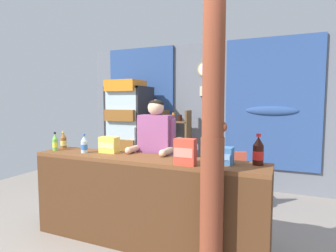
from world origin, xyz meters
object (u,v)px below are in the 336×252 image
(snack_box_instant_noodle, at_px, (109,145))
(snack_box_biscuit, at_px, (221,155))
(timber_post, at_px, (213,144))
(bottle_shelf_rack, at_px, (177,147))
(soda_bottle_iced_tea, at_px, (63,141))
(stall_counter, at_px, (140,196))
(soda_bottle_lime_soda, at_px, (55,143))
(shopkeeper, at_px, (156,149))
(plastic_lawn_chair, at_px, (229,176))
(drink_fridge, at_px, (129,128))
(soda_bottle_water, at_px, (84,145))
(soda_bottle_cola, at_px, (258,152))
(snack_box_crackers, at_px, (185,152))

(snack_box_instant_noodle, height_order, snack_box_biscuit, snack_box_instant_noodle)
(timber_post, xyz_separation_m, snack_box_instant_noodle, (-1.32, 0.41, -0.15))
(bottle_shelf_rack, distance_m, soda_bottle_iced_tea, 2.19)
(stall_counter, relative_size, soda_bottle_lime_soda, 11.47)
(stall_counter, height_order, shopkeeper, shopkeeper)
(stall_counter, distance_m, timber_post, 1.06)
(plastic_lawn_chair, xyz_separation_m, soda_bottle_iced_tea, (-1.86, -1.24, 0.56))
(stall_counter, relative_size, snack_box_instant_noodle, 11.93)
(shopkeeper, bearing_deg, soda_bottle_lime_soda, -159.99)
(drink_fridge, bearing_deg, soda_bottle_iced_tea, -86.57)
(snack_box_instant_noodle, relative_size, snack_box_biscuit, 0.97)
(stall_counter, height_order, plastic_lawn_chair, stall_counter)
(soda_bottle_water, bearing_deg, soda_bottle_lime_soda, -178.41)
(stall_counter, bearing_deg, soda_bottle_lime_soda, 177.70)
(plastic_lawn_chair, bearing_deg, soda_bottle_cola, -67.91)
(plastic_lawn_chair, bearing_deg, stall_counter, -114.17)
(snack_box_instant_noodle, bearing_deg, soda_bottle_cola, 0.97)
(stall_counter, bearing_deg, timber_post, -15.76)
(shopkeeper, xyz_separation_m, soda_bottle_iced_tea, (-1.17, -0.26, 0.06))
(stall_counter, distance_m, snack_box_instant_noodle, 0.71)
(plastic_lawn_chair, xyz_separation_m, soda_bottle_water, (-1.40, -1.38, 0.56))
(soda_bottle_cola, height_order, soda_bottle_lime_soda, soda_bottle_cola)
(soda_bottle_iced_tea, distance_m, snack_box_crackers, 1.75)
(plastic_lawn_chair, bearing_deg, snack_box_instant_noodle, -132.23)
(bottle_shelf_rack, relative_size, snack_box_crackers, 5.60)
(soda_bottle_iced_tea, bearing_deg, plastic_lawn_chair, 33.67)
(soda_bottle_cola, relative_size, soda_bottle_water, 1.34)
(drink_fridge, distance_m, bottle_shelf_rack, 0.96)
(drink_fridge, relative_size, shopkeeper, 1.23)
(soda_bottle_lime_soda, relative_size, snack_box_instant_noodle, 1.04)
(soda_bottle_water, bearing_deg, snack_box_crackers, -5.66)
(snack_box_instant_noodle, bearing_deg, drink_fridge, 114.53)
(soda_bottle_cola, distance_m, snack_box_biscuit, 0.34)
(soda_bottle_cola, bearing_deg, snack_box_biscuit, -164.68)
(soda_bottle_iced_tea, distance_m, snack_box_instant_noodle, 0.71)
(shopkeeper, distance_m, soda_bottle_lime_soda, 1.23)
(snack_box_instant_noodle, bearing_deg, shopkeeper, 31.82)
(soda_bottle_lime_soda, height_order, snack_box_crackers, snack_box_crackers)
(plastic_lawn_chair, relative_size, snack_box_biscuit, 3.86)
(timber_post, height_order, snack_box_biscuit, timber_post)
(bottle_shelf_rack, relative_size, soda_bottle_iced_tea, 6.34)
(stall_counter, height_order, soda_bottle_cola, soda_bottle_cola)
(soda_bottle_cola, distance_m, soda_bottle_iced_tea, 2.36)
(snack_box_crackers, distance_m, snack_box_biscuit, 0.35)
(plastic_lawn_chair, height_order, snack_box_instant_noodle, snack_box_instant_noodle)
(plastic_lawn_chair, xyz_separation_m, snack_box_crackers, (-0.12, -1.51, 0.59))
(snack_box_crackers, xyz_separation_m, snack_box_instant_noodle, (-1.02, 0.25, -0.03))
(drink_fridge, distance_m, snack_box_instant_noodle, 1.97)
(soda_bottle_cola, distance_m, snack_box_instant_noodle, 1.65)
(drink_fridge, xyz_separation_m, snack_box_instant_noodle, (0.82, -1.79, -0.01))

